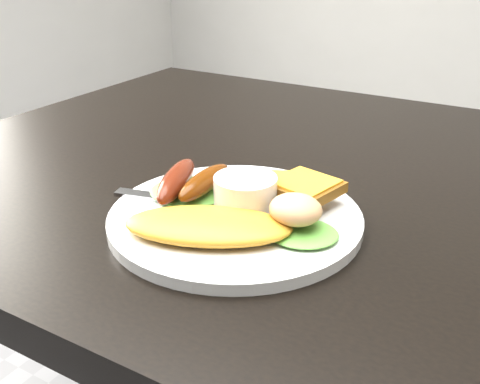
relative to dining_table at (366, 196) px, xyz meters
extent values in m
cube|color=black|center=(0.00, 0.00, 0.00)|extent=(1.20, 0.80, 0.04)
imported|color=navy|center=(-0.36, 0.45, 0.02)|extent=(0.61, 0.48, 1.49)
cylinder|color=white|center=(-0.08, -0.18, 0.03)|extent=(0.26, 0.26, 0.01)
ellipsoid|color=#58982E|center=(-0.15, -0.16, 0.04)|extent=(0.11, 0.11, 0.01)
ellipsoid|color=#4D9834|center=(0.00, -0.19, 0.04)|extent=(0.09, 0.08, 0.01)
ellipsoid|color=gold|center=(-0.08, -0.23, 0.04)|extent=(0.18, 0.14, 0.02)
ellipsoid|color=#5F3115|center=(-0.16, -0.18, 0.05)|extent=(0.06, 0.12, 0.03)
ellipsoid|color=#5E2906|center=(-0.13, -0.16, 0.05)|extent=(0.03, 0.10, 0.02)
cylinder|color=white|center=(-0.08, -0.16, 0.05)|extent=(0.07, 0.07, 0.04)
cube|color=#965F1E|center=(-0.06, -0.11, 0.04)|extent=(0.09, 0.09, 0.01)
cube|color=olive|center=(-0.03, -0.12, 0.05)|extent=(0.08, 0.08, 0.01)
ellipsoid|color=beige|center=(-0.01, -0.18, 0.06)|extent=(0.06, 0.06, 0.03)
cube|color=#ADAFB7|center=(-0.13, -0.18, 0.03)|extent=(0.18, 0.06, 0.00)
camera|label=1|loc=(0.18, -0.62, 0.30)|focal=42.00mm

